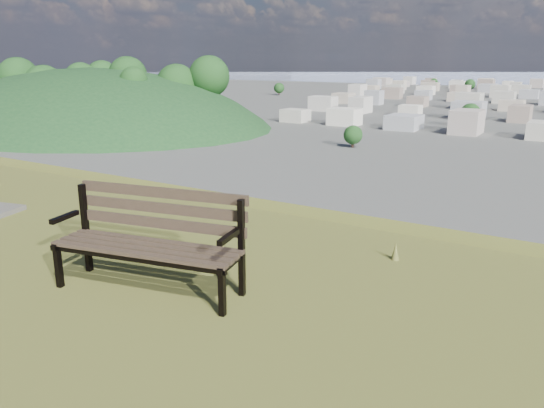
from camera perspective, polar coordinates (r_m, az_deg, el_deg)
The scene contains 3 objects.
park_bench at distance 4.59m, azimuth -12.81°, elevation -3.25°, with size 1.69×0.83×0.85m.
green_wooded_hill at distance 231.78m, azimuth -18.76°, elevation 8.05°, with size 178.92×143.13×89.46m.
city_trees at distance 322.78m, azimuth 26.55°, elevation 9.98°, with size 406.52×387.20×9.98m.
Camera 1 is at (3.92, -1.59, 26.92)m, focal length 35.00 mm.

